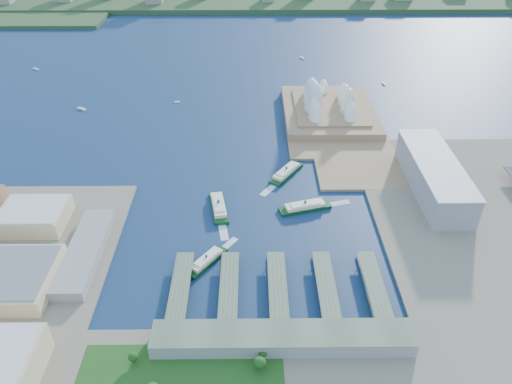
{
  "coord_description": "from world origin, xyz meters",
  "views": [
    {
      "loc": [
        -7.45,
        -389.14,
        314.4
      ],
      "look_at": [
        -3.51,
        53.49,
        18.0
      ],
      "focal_mm": 35.0,
      "sensor_mm": 36.0,
      "label": 1
    }
  ],
  "objects_px": {
    "ferry_d": "(305,205)",
    "opera_house": "(330,96)",
    "ferry_a": "(219,205)",
    "ferry_c": "(206,259)",
    "ferry_b": "(286,171)",
    "toaster_building": "(434,176)"
  },
  "relations": [
    {
      "from": "ferry_d",
      "to": "opera_house",
      "type": "bearing_deg",
      "value": -29.47
    },
    {
      "from": "opera_house",
      "to": "ferry_a",
      "type": "xyz_separation_m",
      "value": [
        -148.81,
        -232.03,
        -26.44
      ]
    },
    {
      "from": "ferry_c",
      "to": "ferry_b",
      "type": "bearing_deg",
      "value": -82.26
    },
    {
      "from": "opera_house",
      "to": "ferry_a",
      "type": "height_order",
      "value": "opera_house"
    },
    {
      "from": "toaster_building",
      "to": "ferry_d",
      "type": "bearing_deg",
      "value": -167.14
    },
    {
      "from": "opera_house",
      "to": "toaster_building",
      "type": "bearing_deg",
      "value": -65.77
    },
    {
      "from": "toaster_building",
      "to": "ferry_b",
      "type": "height_order",
      "value": "toaster_building"
    },
    {
      "from": "opera_house",
      "to": "ferry_d",
      "type": "distance_m",
      "value": 241.38
    },
    {
      "from": "toaster_building",
      "to": "opera_house",
      "type": "bearing_deg",
      "value": 114.23
    },
    {
      "from": "toaster_building",
      "to": "ferry_d",
      "type": "distance_m",
      "value": 150.43
    },
    {
      "from": "toaster_building",
      "to": "ferry_b",
      "type": "bearing_deg",
      "value": 167.03
    },
    {
      "from": "ferry_a",
      "to": "ferry_d",
      "type": "relative_size",
      "value": 1.03
    },
    {
      "from": "toaster_building",
      "to": "ferry_c",
      "type": "distance_m",
      "value": 273.01
    },
    {
      "from": "ferry_b",
      "to": "ferry_c",
      "type": "xyz_separation_m",
      "value": [
        -83.69,
        -155.67,
        -0.84
      ]
    },
    {
      "from": "toaster_building",
      "to": "ferry_c",
      "type": "bearing_deg",
      "value": -154.25
    },
    {
      "from": "ferry_c",
      "to": "opera_house",
      "type": "bearing_deg",
      "value": -80.02
    },
    {
      "from": "ferry_d",
      "to": "ferry_a",
      "type": "bearing_deg",
      "value": 73.22
    },
    {
      "from": "ferry_b",
      "to": "opera_house",
      "type": "bearing_deg",
      "value": 100.08
    },
    {
      "from": "opera_house",
      "to": "ferry_a",
      "type": "relative_size",
      "value": 3.06
    },
    {
      "from": "opera_house",
      "to": "ferry_d",
      "type": "height_order",
      "value": "opera_house"
    },
    {
      "from": "ferry_a",
      "to": "ferry_d",
      "type": "xyz_separation_m",
      "value": [
        92.89,
        -1.27,
        -0.19
      ]
    },
    {
      "from": "toaster_building",
      "to": "ferry_d",
      "type": "relative_size",
      "value": 2.73
    }
  ]
}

